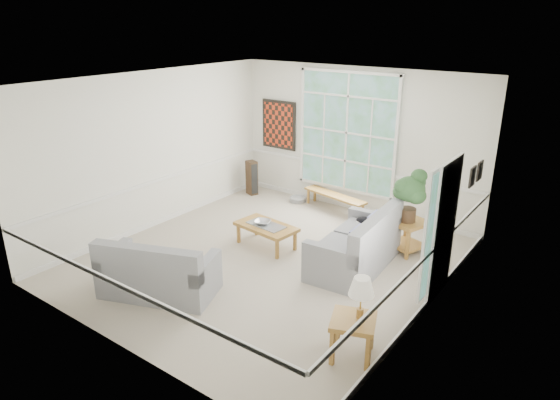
# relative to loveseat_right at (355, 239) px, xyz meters

# --- Properties ---
(floor) EXTENTS (5.50, 6.00, 0.01)m
(floor) POSITION_rel_loveseat_right_xyz_m (-1.30, -0.63, -0.50)
(floor) COLOR #AA9E8D
(floor) RESTS_ON ground
(ceiling) EXTENTS (5.50, 6.00, 0.02)m
(ceiling) POSITION_rel_loveseat_right_xyz_m (-1.30, -0.63, 2.50)
(ceiling) COLOR white
(ceiling) RESTS_ON ground
(wall_back) EXTENTS (5.50, 0.02, 3.00)m
(wall_back) POSITION_rel_loveseat_right_xyz_m (-1.30, 2.37, 1.00)
(wall_back) COLOR white
(wall_back) RESTS_ON ground
(wall_front) EXTENTS (5.50, 0.02, 3.00)m
(wall_front) POSITION_rel_loveseat_right_xyz_m (-1.30, -3.63, 1.00)
(wall_front) COLOR white
(wall_front) RESTS_ON ground
(wall_left) EXTENTS (0.02, 6.00, 3.00)m
(wall_left) POSITION_rel_loveseat_right_xyz_m (-4.05, -0.63, 1.00)
(wall_left) COLOR white
(wall_left) RESTS_ON ground
(wall_right) EXTENTS (0.02, 6.00, 3.00)m
(wall_right) POSITION_rel_loveseat_right_xyz_m (1.45, -0.63, 1.00)
(wall_right) COLOR white
(wall_right) RESTS_ON ground
(window_back) EXTENTS (2.30, 0.08, 2.40)m
(window_back) POSITION_rel_loveseat_right_xyz_m (-1.50, 2.33, 1.15)
(window_back) COLOR white
(window_back) RESTS_ON wall_back
(entry_door) EXTENTS (0.08, 0.90, 2.10)m
(entry_door) POSITION_rel_loveseat_right_xyz_m (1.41, -0.03, 0.55)
(entry_door) COLOR white
(entry_door) RESTS_ON floor
(door_sidelight) EXTENTS (0.08, 0.26, 1.90)m
(door_sidelight) POSITION_rel_loveseat_right_xyz_m (1.41, -0.66, 0.65)
(door_sidelight) COLOR white
(door_sidelight) RESTS_ON wall_right
(wall_art) EXTENTS (0.90, 0.06, 1.10)m
(wall_art) POSITION_rel_loveseat_right_xyz_m (-3.25, 2.32, 1.10)
(wall_art) COLOR maroon
(wall_art) RESTS_ON wall_back
(wall_frame_near) EXTENTS (0.04, 0.26, 0.32)m
(wall_frame_near) POSITION_rel_loveseat_right_xyz_m (1.41, 1.12, 1.05)
(wall_frame_near) COLOR black
(wall_frame_near) RESTS_ON wall_right
(wall_frame_far) EXTENTS (0.04, 0.26, 0.32)m
(wall_frame_far) POSITION_rel_loveseat_right_xyz_m (1.41, 1.52, 1.05)
(wall_frame_far) COLOR black
(wall_frame_far) RESTS_ON wall_right
(loveseat_right) EXTENTS (1.07, 1.90, 0.99)m
(loveseat_right) POSITION_rel_loveseat_right_xyz_m (0.00, 0.00, 0.00)
(loveseat_right) COLOR gray
(loveseat_right) RESTS_ON floor
(loveseat_front) EXTENTS (1.86, 1.41, 0.90)m
(loveseat_front) POSITION_rel_loveseat_right_xyz_m (-1.95, -2.44, -0.05)
(loveseat_front) COLOR gray
(loveseat_front) RESTS_ON floor
(coffee_table) EXTENTS (1.17, 0.73, 0.41)m
(coffee_table) POSITION_rel_loveseat_right_xyz_m (-1.65, -0.23, -0.29)
(coffee_table) COLOR #A06F2F
(coffee_table) RESTS_ON floor
(pewter_bowl) EXTENTS (0.43, 0.43, 0.09)m
(pewter_bowl) POSITION_rel_loveseat_right_xyz_m (-1.72, -0.23, -0.04)
(pewter_bowl) COLOR #9C9CA1
(pewter_bowl) RESTS_ON coffee_table
(window_bench) EXTENTS (1.57, 0.61, 0.36)m
(window_bench) POSITION_rel_loveseat_right_xyz_m (-1.55, 2.02, -0.32)
(window_bench) COLOR #A06F2F
(window_bench) RESTS_ON floor
(end_table) EXTENTS (0.75, 0.75, 0.59)m
(end_table) POSITION_rel_loveseat_right_xyz_m (0.47, 1.08, -0.20)
(end_table) COLOR #A06F2F
(end_table) RESTS_ON floor
(houseplant) EXTENTS (0.60, 0.60, 0.95)m
(houseplant) POSITION_rel_loveseat_right_xyz_m (0.46, 1.03, 0.57)
(houseplant) COLOR #294E27
(houseplant) RESTS_ON end_table
(side_table) EXTENTS (0.68, 0.68, 0.54)m
(side_table) POSITION_rel_loveseat_right_xyz_m (1.10, -2.09, -0.23)
(side_table) COLOR #A06F2F
(side_table) RESTS_ON floor
(table_lamp) EXTENTS (0.44, 0.44, 0.53)m
(table_lamp) POSITION_rel_loveseat_right_xyz_m (1.14, -2.01, 0.31)
(table_lamp) COLOR white
(table_lamp) RESTS_ON side_table
(pet_bed) EXTENTS (0.46, 0.46, 0.11)m
(pet_bed) POSITION_rel_loveseat_right_xyz_m (-2.49, 2.02, -0.44)
(pet_bed) COLOR gray
(pet_bed) RESTS_ON floor
(floor_speaker) EXTENTS (0.30, 0.27, 0.80)m
(floor_speaker) POSITION_rel_loveseat_right_xyz_m (-3.64, 1.81, -0.10)
(floor_speaker) COLOR #372516
(floor_speaker) RESTS_ON floor
(cat) EXTENTS (0.34, 0.27, 0.14)m
(cat) POSITION_rel_loveseat_right_xyz_m (-0.15, 0.64, 0.08)
(cat) COLOR black
(cat) RESTS_ON loveseat_right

